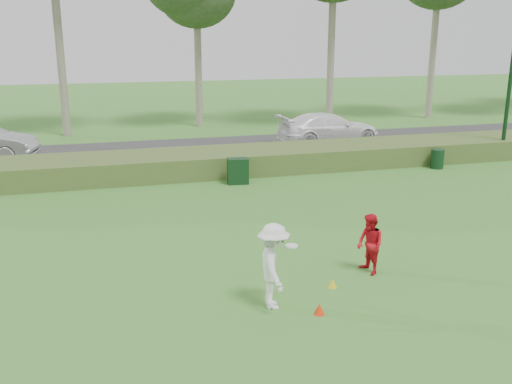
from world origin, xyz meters
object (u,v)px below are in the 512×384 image
object	(u,v)px
utility_cabinet	(238,171)
trash_bin	(437,159)
cone_yellow	(333,283)
player_white	(273,266)
player_red	(370,244)
car_right	(329,128)
cone_orange	(319,309)

from	to	relation	value
utility_cabinet	trash_bin	xyz separation A→B (m)	(9.05, 0.22, -0.09)
cone_yellow	player_white	bearing A→B (deg)	-161.52
utility_cabinet	trash_bin	distance (m)	9.05
player_red	cone_yellow	bearing A→B (deg)	-73.49
player_white	player_red	world-z (taller)	player_white
player_red	utility_cabinet	distance (m)	9.37
cone_yellow	utility_cabinet	xyz separation A→B (m)	(0.16, 9.86, 0.39)
player_red	cone_yellow	distance (m)	1.46
player_white	car_right	xyz separation A→B (m)	(8.42, 17.15, -0.09)
player_white	player_red	size ratio (longest dim) A/B	1.25
cone_yellow	utility_cabinet	size ratio (longest dim) A/B	0.22
cone_yellow	car_right	xyz separation A→B (m)	(6.80, 16.61, 0.74)
player_red	car_right	world-z (taller)	car_right
player_red	trash_bin	size ratio (longest dim) A/B	1.79
cone_orange	player_red	bearing A→B (deg)	40.56
player_white	cone_orange	size ratio (longest dim) A/B	7.61
cone_yellow	car_right	size ratio (longest dim) A/B	0.04
cone_yellow	trash_bin	xyz separation A→B (m)	(9.20, 10.07, 0.31)
player_white	cone_orange	world-z (taller)	player_white
player_white	cone_yellow	world-z (taller)	player_white
trash_bin	utility_cabinet	bearing A→B (deg)	-178.63
utility_cabinet	car_right	distance (m)	9.48
player_white	trash_bin	world-z (taller)	player_white
player_white	cone_yellow	xyz separation A→B (m)	(1.62, 0.54, -0.83)
cone_yellow	trash_bin	world-z (taller)	trash_bin
cone_yellow	trash_bin	bearing A→B (deg)	47.58
cone_yellow	utility_cabinet	distance (m)	9.87
cone_orange	cone_yellow	distance (m)	1.39
utility_cabinet	car_right	size ratio (longest dim) A/B	0.18
player_white	utility_cabinet	xyz separation A→B (m)	(1.78, 10.40, -0.44)
player_red	trash_bin	world-z (taller)	player_red
cone_orange	car_right	bearing A→B (deg)	66.85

